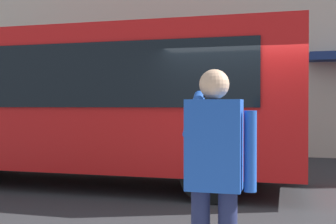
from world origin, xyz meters
The scene contains 3 objects.
ground_plane centered at (0.00, 0.00, 0.00)m, with size 60.00×60.00×0.00m, color #2B2B2D.
red_bus centered at (3.53, -0.62, 1.68)m, with size 9.05×2.54×3.08m.
pedestrian_photographer centered at (-0.17, 4.26, 1.14)m, with size 0.53×0.52×1.70m.
Camera 1 is at (-0.68, 7.41, 1.59)m, focal length 46.52 mm.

